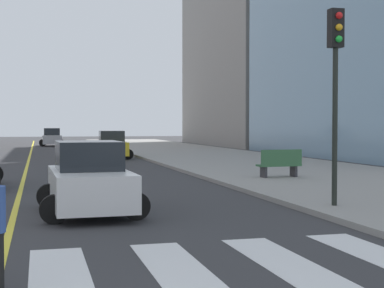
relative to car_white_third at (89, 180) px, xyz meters
The scene contains 8 objects.
sidewalk_kerb_east 14.28m from the car_white_third, 43.48° to the left, with size 10.00×120.00×0.15m, color gray.
lane_divider_paint 29.88m from the car_white_third, 93.56° to the left, with size 0.16×80.00×0.01m, color yellow.
parking_garage_concrete 55.70m from the car_white_third, 61.07° to the left, with size 18.00×24.00×31.51m, color gray.
car_white_third is the anchor object (origin of this frame).
car_yellow_fourth 24.54m from the car_white_third, 81.74° to the left, with size 2.70×4.23×1.86m.
car_silver_sixth 49.15m from the car_white_third, 89.83° to the left, with size 2.66×4.27×1.91m.
traffic_light_near_corner 6.99m from the car_white_third, 11.00° to the right, with size 0.36×0.41×5.12m.
park_bench 10.60m from the car_white_third, 39.74° to the left, with size 1.84×0.69×1.12m.
Camera 1 is at (0.61, -4.79, 2.26)m, focal length 54.62 mm.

